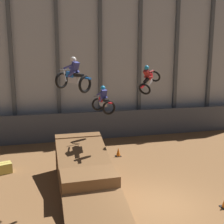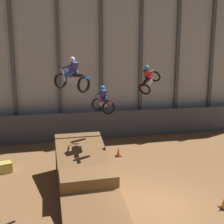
% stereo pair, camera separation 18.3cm
% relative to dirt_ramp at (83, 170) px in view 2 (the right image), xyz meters
% --- Properties ---
extents(ground_plane, '(60.00, 60.00, 0.00)m').
position_rel_dirt_ramp_xyz_m(ground_plane, '(2.81, -2.99, -0.71)').
color(ground_plane, brown).
extents(arena_back_wall, '(32.00, 0.40, 12.61)m').
position_rel_dirt_ramp_xyz_m(arena_back_wall, '(2.81, 8.95, 5.59)').
color(arena_back_wall, '#ADB2B7').
rests_on(arena_back_wall, ground_plane).
extents(lower_barrier, '(31.36, 0.20, 2.20)m').
position_rel_dirt_ramp_xyz_m(lower_barrier, '(2.81, 7.77, 0.39)').
color(lower_barrier, '#474C56').
rests_on(lower_barrier, ground_plane).
extents(dirt_ramp, '(2.52, 6.38, 2.16)m').
position_rel_dirt_ramp_xyz_m(dirt_ramp, '(0.00, 0.00, 0.00)').
color(dirt_ramp, brown).
rests_on(dirt_ramp, ground_plane).
extents(rider_bike_left_air, '(1.54, 1.68, 1.51)m').
position_rel_dirt_ramp_xyz_m(rider_bike_left_air, '(-0.52, -1.01, 4.63)').
color(rider_bike_left_air, black).
extents(rider_bike_center_air, '(1.02, 1.79, 1.44)m').
position_rel_dirt_ramp_xyz_m(rider_bike_center_air, '(1.28, 1.13, 3.22)').
color(rider_bike_center_air, black).
extents(rider_bike_right_air, '(1.75, 1.64, 1.69)m').
position_rel_dirt_ramp_xyz_m(rider_bike_right_air, '(4.10, 1.73, 4.34)').
color(rider_bike_right_air, black).
extents(traffic_cone_near_ramp, '(0.36, 0.36, 0.58)m').
position_rel_dirt_ramp_xyz_m(traffic_cone_near_ramp, '(2.77, 3.34, -0.43)').
color(traffic_cone_near_ramp, black).
rests_on(traffic_cone_near_ramp, ground_plane).
extents(hay_bale_trackside, '(1.04, 0.83, 0.57)m').
position_rel_dirt_ramp_xyz_m(hay_bale_trackside, '(-4.10, 2.37, -0.43)').
color(hay_bale_trackside, '#CCB751').
rests_on(hay_bale_trackside, ground_plane).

